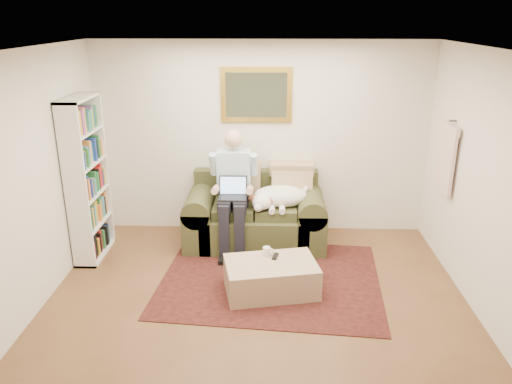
{
  "coord_description": "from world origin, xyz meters",
  "views": [
    {
      "loc": [
        0.14,
        -4.09,
        2.9
      ],
      "look_at": [
        -0.03,
        1.35,
        0.95
      ],
      "focal_mm": 35.0,
      "sensor_mm": 36.0,
      "label": 1
    }
  ],
  "objects_px": {
    "laptop": "(233,192)",
    "coffee_mug": "(267,251)",
    "bookshelf": "(87,180)",
    "sleeping_dog": "(280,196)",
    "sofa": "(255,220)",
    "ottoman": "(271,277)",
    "seated_man": "(233,193)"
  },
  "relations": [
    {
      "from": "coffee_mug",
      "to": "bookshelf",
      "type": "bearing_deg",
      "value": 162.68
    },
    {
      "from": "laptop",
      "to": "coffee_mug",
      "type": "distance_m",
      "value": 1.04
    },
    {
      "from": "sofa",
      "to": "ottoman",
      "type": "distance_m",
      "value": 1.29
    },
    {
      "from": "sofa",
      "to": "sleeping_dog",
      "type": "relative_size",
      "value": 2.43
    },
    {
      "from": "laptop",
      "to": "bookshelf",
      "type": "xyz_separation_m",
      "value": [
        -1.76,
        -0.17,
        0.2
      ]
    },
    {
      "from": "bookshelf",
      "to": "ottoman",
      "type": "bearing_deg",
      "value": -20.92
    },
    {
      "from": "sofa",
      "to": "laptop",
      "type": "relative_size",
      "value": 5.15
    },
    {
      "from": "sofa",
      "to": "bookshelf",
      "type": "relative_size",
      "value": 0.91
    },
    {
      "from": "bookshelf",
      "to": "coffee_mug",
      "type": "bearing_deg",
      "value": -17.32
    },
    {
      "from": "laptop",
      "to": "ottoman",
      "type": "bearing_deg",
      "value": -64.69
    },
    {
      "from": "bookshelf",
      "to": "sleeping_dog",
      "type": "bearing_deg",
      "value": 7.61
    },
    {
      "from": "sofa",
      "to": "coffee_mug",
      "type": "relative_size",
      "value": 18.17
    },
    {
      "from": "laptop",
      "to": "sleeping_dog",
      "type": "distance_m",
      "value": 0.62
    },
    {
      "from": "seated_man",
      "to": "bookshelf",
      "type": "relative_size",
      "value": 0.76
    },
    {
      "from": "sofa",
      "to": "coffee_mug",
      "type": "distance_m",
      "value": 1.11
    },
    {
      "from": "sofa",
      "to": "laptop",
      "type": "bearing_deg",
      "value": -138.98
    },
    {
      "from": "sofa",
      "to": "seated_man",
      "type": "xyz_separation_m",
      "value": [
        -0.27,
        -0.17,
        0.45
      ]
    },
    {
      "from": "sleeping_dog",
      "to": "sofa",
      "type": "bearing_deg",
      "value": 164.26
    },
    {
      "from": "seated_man",
      "to": "coffee_mug",
      "type": "distance_m",
      "value": 1.09
    },
    {
      "from": "ottoman",
      "to": "bookshelf",
      "type": "xyz_separation_m",
      "value": [
        -2.25,
        0.86,
        0.82
      ]
    },
    {
      "from": "coffee_mug",
      "to": "sleeping_dog",
      "type": "bearing_deg",
      "value": 80.81
    },
    {
      "from": "ottoman",
      "to": "sleeping_dog",
      "type": "bearing_deg",
      "value": 84.61
    },
    {
      "from": "laptop",
      "to": "coffee_mug",
      "type": "relative_size",
      "value": 3.53
    },
    {
      "from": "seated_man",
      "to": "sleeping_dog",
      "type": "bearing_deg",
      "value": 7.13
    },
    {
      "from": "seated_man",
      "to": "ottoman",
      "type": "xyz_separation_m",
      "value": [
        0.49,
        -1.1,
        -0.59
      ]
    },
    {
      "from": "coffee_mug",
      "to": "bookshelf",
      "type": "distance_m",
      "value": 2.38
    },
    {
      "from": "laptop",
      "to": "ottoman",
      "type": "xyz_separation_m",
      "value": [
        0.49,
        -1.03,
        -0.62
      ]
    },
    {
      "from": "sleeping_dog",
      "to": "bookshelf",
      "type": "distance_m",
      "value": 2.4
    },
    {
      "from": "coffee_mug",
      "to": "ottoman",
      "type": "bearing_deg",
      "value": -73.67
    },
    {
      "from": "sleeping_dog",
      "to": "coffee_mug",
      "type": "bearing_deg",
      "value": -99.19
    },
    {
      "from": "seated_man",
      "to": "bookshelf",
      "type": "distance_m",
      "value": 1.8
    },
    {
      "from": "laptop",
      "to": "bookshelf",
      "type": "relative_size",
      "value": 0.18
    }
  ]
}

